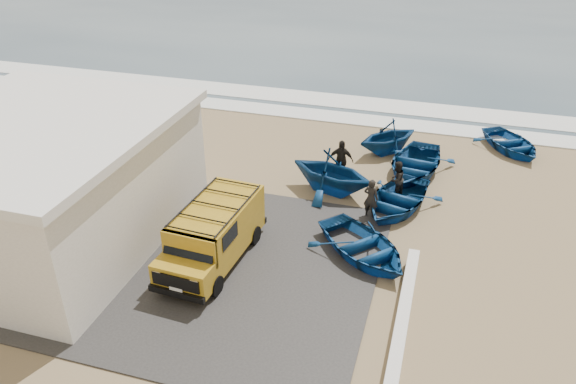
# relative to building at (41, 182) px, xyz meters

# --- Properties ---
(ground) EXTENTS (160.00, 160.00, 0.00)m
(ground) POSITION_rel_building_xyz_m (7.50, 2.00, -2.16)
(ground) COLOR #8F7853
(slab) EXTENTS (12.00, 10.00, 0.05)m
(slab) POSITION_rel_building_xyz_m (5.50, -0.00, -2.14)
(slab) COLOR #373532
(slab) RESTS_ON ground
(surf_line) EXTENTS (180.00, 1.60, 0.06)m
(surf_line) POSITION_rel_building_xyz_m (7.50, 14.00, -2.13)
(surf_line) COLOR white
(surf_line) RESTS_ON ground
(surf_wash) EXTENTS (180.00, 2.20, 0.04)m
(surf_wash) POSITION_rel_building_xyz_m (7.50, 16.50, -2.14)
(surf_wash) COLOR white
(surf_wash) RESTS_ON ground
(building) EXTENTS (8.40, 9.40, 4.30)m
(building) POSITION_rel_building_xyz_m (0.00, 0.00, 0.00)
(building) COLOR white
(building) RESTS_ON ground
(parapet) EXTENTS (0.35, 6.00, 0.55)m
(parapet) POSITION_rel_building_xyz_m (12.50, -1.00, -1.89)
(parapet) COLOR silver
(parapet) RESTS_ON ground
(van) EXTENTS (2.16, 4.82, 2.02)m
(van) POSITION_rel_building_xyz_m (6.14, 0.32, -1.08)
(van) COLOR #BA8C1B
(van) RESTS_ON ground
(boat_near_left) EXTENTS (4.76, 4.69, 0.81)m
(boat_near_left) POSITION_rel_building_xyz_m (10.82, 1.91, -1.76)
(boat_near_left) COLOR navy
(boat_near_left) RESTS_ON ground
(boat_near_right) EXTENTS (3.86, 4.63, 0.83)m
(boat_near_right) POSITION_rel_building_xyz_m (11.51, 5.41, -1.75)
(boat_near_right) COLOR navy
(boat_near_right) RESTS_ON ground
(boat_mid_left) EXTENTS (4.27, 3.96, 1.86)m
(boat_mid_left) POSITION_rel_building_xyz_m (8.80, 5.98, -1.23)
(boat_mid_left) COLOR navy
(boat_mid_left) RESTS_ON ground
(boat_mid_right) EXTENTS (3.61, 4.66, 0.89)m
(boat_mid_right) POSITION_rel_building_xyz_m (11.88, 8.66, -1.72)
(boat_mid_right) COLOR navy
(boat_mid_right) RESTS_ON ground
(boat_far_left) EXTENTS (4.09, 4.11, 1.64)m
(boat_far_left) POSITION_rel_building_xyz_m (10.46, 10.37, -1.34)
(boat_far_left) COLOR navy
(boat_far_left) RESTS_ON ground
(boat_far_right) EXTENTS (4.04, 4.39, 0.74)m
(boat_far_right) POSITION_rel_building_xyz_m (15.97, 12.26, -1.79)
(boat_far_right) COLOR navy
(boat_far_right) RESTS_ON ground
(fisherman_front) EXTENTS (0.65, 0.51, 1.58)m
(fisherman_front) POSITION_rel_building_xyz_m (10.63, 4.50, -1.37)
(fisherman_front) COLOR black
(fisherman_front) RESTS_ON ground
(fisherman_middle) EXTENTS (0.83, 0.91, 1.50)m
(fisherman_middle) POSITION_rel_building_xyz_m (11.35, 6.41, -1.41)
(fisherman_middle) COLOR black
(fisherman_middle) RESTS_ON ground
(fisherman_back) EXTENTS (1.10, 0.54, 1.81)m
(fisherman_back) POSITION_rel_building_xyz_m (8.93, 7.10, -1.26)
(fisherman_back) COLOR black
(fisherman_back) RESTS_ON ground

